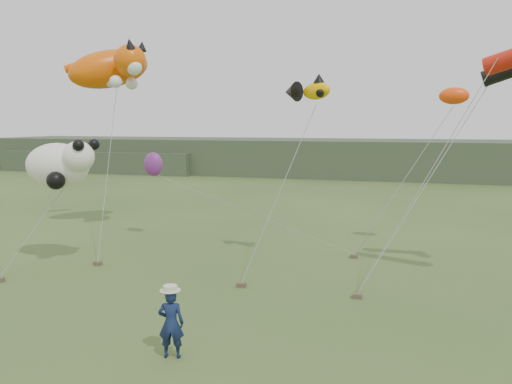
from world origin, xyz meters
TOP-DOWN VIEW (x-y plane):
  - ground at (0.00, 0.00)m, footprint 120.00×120.00m
  - headland at (-3.11, 44.69)m, footprint 90.00×13.00m
  - festival_attendant at (-0.29, -1.75)m, footprint 0.73×0.57m
  - sandbag_anchors at (-1.80, 4.76)m, footprint 13.28×7.26m
  - cat_kite at (-9.41, 10.87)m, footprint 5.68×4.58m
  - fish_kite at (1.47, 7.18)m, footprint 2.22×1.46m
  - panda_kite at (-8.22, 4.72)m, footprint 3.27×2.11m
  - misc_kites at (-0.17, 10.46)m, footprint 15.18×1.77m

SIDE VIEW (x-z plane):
  - ground at x=0.00m, z-range 0.00..0.00m
  - sandbag_anchors at x=-1.80m, z-range 0.00..0.16m
  - festival_attendant at x=-0.29m, z-range 0.00..1.78m
  - headland at x=-3.11m, z-range -0.08..3.92m
  - panda_kite at x=-8.22m, z-range 3.17..5.20m
  - misc_kites at x=-0.17m, z-range 3.24..7.44m
  - fish_kite at x=1.47m, z-range 6.60..7.67m
  - cat_kite at x=-9.41m, z-range 7.31..10.13m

